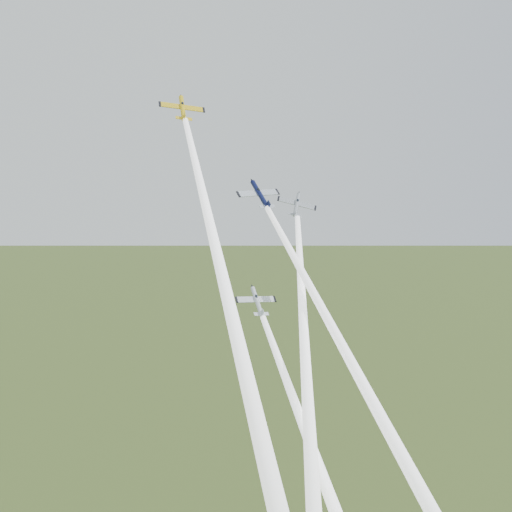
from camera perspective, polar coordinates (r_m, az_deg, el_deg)
name	(u,v)px	position (r m, az deg, el deg)	size (l,w,h in m)	color
plane_yellow	(182,108)	(114.13, -6.55, 12.93)	(8.10, 8.04, 1.27)	yellow
smoke_trail_yellow	(222,274)	(88.11, -3.05, -1.61)	(2.33, 2.33, 67.27)	white
plane_navy	(260,195)	(114.00, 0.36, 5.48)	(8.49, 8.42, 1.33)	#0E133E
smoke_trail_navy	(359,378)	(95.74, 9.18, -10.62)	(2.33, 2.33, 69.56)	white
plane_silver_right	(297,205)	(117.62, 3.64, 4.58)	(7.35, 7.29, 1.15)	#A4A9B1
smoke_trail_silver_right	(306,371)	(96.48, 4.48, -10.18)	(2.33, 2.33, 62.85)	white
plane_silver_low	(257,301)	(105.27, 0.09, -4.05)	(7.22, 7.17, 1.13)	silver
smoke_trail_silver_low	(320,471)	(93.23, 5.73, -18.44)	(2.33, 2.33, 51.96)	white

